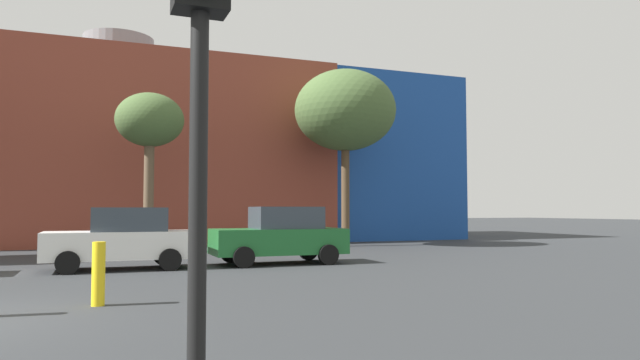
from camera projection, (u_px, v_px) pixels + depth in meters
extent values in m
cube|color=brown|center=(117.00, 156.00, 33.30)|extent=(22.57, 13.04, 9.95)
cube|color=#19479E|center=(361.00, 163.00, 39.00)|extent=(8.97, 11.73, 10.05)
cylinder|color=slate|center=(119.00, 55.00, 33.62)|extent=(4.00, 4.00, 2.00)
cube|color=white|center=(120.00, 245.00, 17.17)|extent=(4.31, 1.85, 0.82)
cube|color=#333D47|center=(129.00, 219.00, 17.30)|extent=(2.15, 1.64, 0.72)
cylinder|color=black|center=(68.00, 263.00, 15.77)|extent=(0.66, 0.23, 0.66)
cylinder|color=black|center=(71.00, 257.00, 17.52)|extent=(0.66, 0.23, 0.66)
cylinder|color=black|center=(170.00, 260.00, 16.77)|extent=(0.66, 0.23, 0.66)
cylinder|color=black|center=(163.00, 255.00, 18.52)|extent=(0.66, 0.23, 0.66)
cube|color=#1E662D|center=(278.00, 241.00, 18.98)|extent=(4.39, 1.88, 0.84)
cube|color=#333D47|center=(286.00, 218.00, 19.11)|extent=(2.19, 1.67, 0.73)
cylinder|color=black|center=(244.00, 257.00, 17.55)|extent=(0.67, 0.23, 0.67)
cylinder|color=black|center=(230.00, 253.00, 19.34)|extent=(0.67, 0.23, 0.67)
cylinder|color=black|center=(328.00, 255.00, 18.57)|extent=(0.67, 0.23, 0.67)
cylinder|color=black|center=(308.00, 251.00, 20.36)|extent=(0.67, 0.23, 0.67)
cylinder|color=black|center=(197.00, 247.00, 3.67)|extent=(0.12, 0.12, 3.09)
cylinder|color=brown|center=(149.00, 195.00, 24.12)|extent=(0.42, 0.42, 4.86)
ellipsoid|color=#476033|center=(150.00, 120.00, 24.29)|extent=(2.87, 2.87, 2.30)
cylinder|color=brown|center=(345.00, 192.00, 28.35)|extent=(0.41, 0.41, 5.40)
ellipsoid|color=#476033|center=(345.00, 110.00, 28.57)|extent=(5.09, 5.09, 4.07)
cylinder|color=yellow|center=(98.00, 274.00, 10.64)|extent=(0.24, 0.24, 1.19)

